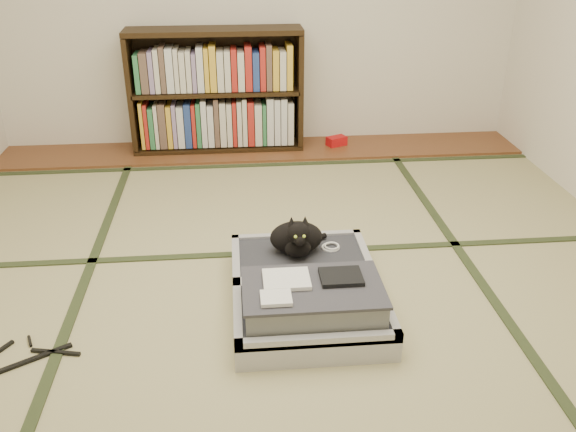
{
  "coord_description": "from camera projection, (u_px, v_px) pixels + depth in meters",
  "views": [
    {
      "loc": [
        -0.21,
        -2.5,
        1.68
      ],
      "look_at": [
        0.05,
        0.35,
        0.25
      ],
      "focal_mm": 38.0,
      "sensor_mm": 36.0,
      "label": 1
    }
  ],
  "objects": [
    {
      "name": "suitcase",
      "position": [
        307.0,
        292.0,
        2.83
      ],
      "size": [
        0.69,
        0.92,
        0.27
      ],
      "color": "#AAA9AE",
      "rests_on": "floor"
    },
    {
      "name": "floor",
      "position": [
        284.0,
        294.0,
        2.99
      ],
      "size": [
        4.5,
        4.5,
        0.0
      ],
      "primitive_type": "plane",
      "color": "tan",
      "rests_on": "ground"
    },
    {
      "name": "red_item",
      "position": [
        337.0,
        141.0,
        4.82
      ],
      "size": [
        0.17,
        0.14,
        0.07
      ],
      "primitive_type": "cube",
      "rotation": [
        0.0,
        0.0,
        0.42
      ],
      "color": "red",
      "rests_on": "wood_strip"
    },
    {
      "name": "wood_strip",
      "position": [
        262.0,
        150.0,
        4.77
      ],
      "size": [
        4.0,
        0.5,
        0.02
      ],
      "primitive_type": "cube",
      "color": "brown",
      "rests_on": "ground"
    },
    {
      "name": "hanger",
      "position": [
        22.0,
        359.0,
        2.54
      ],
      "size": [
        0.43,
        0.31,
        0.01
      ],
      "color": "black",
      "rests_on": "floor"
    },
    {
      "name": "cat",
      "position": [
        297.0,
        238.0,
        3.03
      ],
      "size": [
        0.31,
        0.31,
        0.25
      ],
      "color": "black",
      "rests_on": "suitcase"
    },
    {
      "name": "tatami_borders",
      "position": [
        277.0,
        244.0,
        3.43
      ],
      "size": [
        4.0,
        4.5,
        0.01
      ],
      "color": "#2D381E",
      "rests_on": "ground"
    },
    {
      "name": "bookcase",
      "position": [
        217.0,
        93.0,
        4.61
      ],
      "size": [
        1.29,
        0.3,
        0.92
      ],
      "color": "black",
      "rests_on": "wood_strip"
    },
    {
      "name": "cable_coil",
      "position": [
        331.0,
        247.0,
        3.12
      ],
      "size": [
        0.1,
        0.1,
        0.02
      ],
      "color": "white",
      "rests_on": "suitcase"
    }
  ]
}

